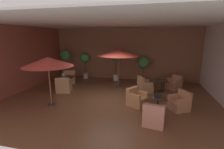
% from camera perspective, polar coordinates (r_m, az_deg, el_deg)
% --- Properties ---
extents(ground_plane, '(10.66, 8.78, 0.02)m').
position_cam_1_polar(ground_plane, '(8.68, -0.69, -8.45)').
color(ground_plane, brown).
extents(wall_back_brick, '(10.66, 0.08, 3.75)m').
position_cam_1_polar(wall_back_brick, '(12.41, 4.27, 6.94)').
color(wall_back_brick, brown).
rests_on(wall_back_brick, ground_plane).
extents(wall_left_accent, '(0.08, 8.78, 3.75)m').
position_cam_1_polar(wall_left_accent, '(10.78, -29.22, 4.46)').
color(wall_left_accent, brown).
rests_on(wall_left_accent, ground_plane).
extents(ceiling_slab, '(10.66, 8.78, 0.06)m').
position_cam_1_polar(ceiling_slab, '(8.11, -0.76, 17.34)').
color(ceiling_slab, silver).
rests_on(ceiling_slab, wall_back_brick).
extents(cafe_table_front_left, '(0.75, 0.75, 0.67)m').
position_cam_1_polar(cafe_table_front_left, '(7.31, 15.35, -8.87)').
color(cafe_table_front_left, black).
rests_on(cafe_table_front_left, ground_plane).
extents(armchair_front_left_north, '(0.99, 1.00, 0.84)m').
position_cam_1_polar(armchair_front_left_north, '(7.97, 22.04, -8.99)').
color(armchair_front_left_north, '#B77856').
rests_on(armchair_front_left_north, ground_plane).
extents(armchair_front_left_east, '(1.06, 1.04, 0.81)m').
position_cam_1_polar(armchair_front_left_east, '(7.92, 8.43, -8.27)').
color(armchair_front_left_east, tan).
rests_on(armchair_front_left_east, ground_plane).
extents(armchair_front_left_south, '(0.83, 0.87, 0.87)m').
position_cam_1_polar(armchair_front_left_south, '(6.39, 14.11, -13.69)').
color(armchair_front_left_south, tan).
rests_on(armchair_front_left_south, ground_plane).
extents(cafe_table_front_right, '(0.73, 0.73, 0.67)m').
position_cam_1_polar(cafe_table_front_right, '(10.90, -14.74, -1.42)').
color(cafe_table_front_right, black).
rests_on(cafe_table_front_right, ground_plane).
extents(armchair_front_right_north, '(1.00, 0.96, 0.84)m').
position_cam_1_polar(armchair_front_right_north, '(11.92, -14.30, -1.36)').
color(armchair_front_right_north, tan).
rests_on(armchair_front_right_north, ground_plane).
extents(armchair_front_right_east, '(0.93, 0.88, 0.91)m').
position_cam_1_polar(armchair_front_right_east, '(10.03, -16.09, -3.94)').
color(armchair_front_right_east, tan).
rests_on(armchair_front_right_east, ground_plane).
extents(cafe_table_mid_center, '(0.70, 0.70, 0.67)m').
position_cam_1_polar(cafe_table_mid_center, '(10.16, 16.52, -2.80)').
color(cafe_table_mid_center, black).
rests_on(cafe_table_mid_center, ground_plane).
extents(armchair_mid_center_north, '(1.01, 1.01, 0.81)m').
position_cam_1_polar(armchair_mid_center_north, '(10.94, 20.44, -3.02)').
color(armchair_mid_center_north, tan).
rests_on(armchair_mid_center_north, ground_plane).
extents(armchair_mid_center_east, '(0.98, 0.97, 0.93)m').
position_cam_1_polar(armchair_mid_center_east, '(9.76, 10.98, -4.10)').
color(armchair_mid_center_east, tan).
rests_on(armchair_mid_center_east, ground_plane).
extents(patio_umbrella_tall_red, '(2.23, 2.23, 2.26)m').
position_cam_1_polar(patio_umbrella_tall_red, '(7.90, -21.02, 4.03)').
color(patio_umbrella_tall_red, '#2D2D2D').
rests_on(patio_umbrella_tall_red, ground_plane).
extents(patio_umbrella_center_beige, '(2.57, 2.57, 2.40)m').
position_cam_1_polar(patio_umbrella_center_beige, '(10.28, 2.34, 7.52)').
color(patio_umbrella_center_beige, '#2D2D2D').
rests_on(patio_umbrella_center_beige, ground_plane).
extents(potted_tree_left_corner, '(0.75, 0.75, 2.15)m').
position_cam_1_polar(potted_tree_left_corner, '(12.04, 1.35, 5.27)').
color(potted_tree_left_corner, silver).
rests_on(potted_tree_left_corner, ground_plane).
extents(potted_tree_mid_left, '(0.70, 0.70, 1.92)m').
position_cam_1_polar(potted_tree_mid_left, '(12.80, -9.21, 4.70)').
color(potted_tree_mid_left, beige).
rests_on(potted_tree_mid_left, ground_plane).
extents(potted_tree_mid_right, '(0.83, 0.83, 1.83)m').
position_cam_1_polar(potted_tree_mid_right, '(11.68, 10.65, 3.68)').
color(potted_tree_mid_right, '#AE634B').
rests_on(potted_tree_mid_right, ground_plane).
extents(potted_tree_right_corner, '(0.80, 0.80, 2.19)m').
position_cam_1_polar(potted_tree_right_corner, '(12.87, -15.62, 5.62)').
color(potted_tree_right_corner, '#AA6A4B').
rests_on(potted_tree_right_corner, ground_plane).
extents(patron_blue_shirt, '(0.40, 0.30, 0.66)m').
position_cam_1_polar(patron_blue_shirt, '(9.97, -16.17, -1.61)').
color(patron_blue_shirt, '#314DA6').
rests_on(patron_blue_shirt, ground_plane).
extents(iced_drink_cup, '(0.08, 0.08, 0.11)m').
position_cam_1_polar(iced_drink_cup, '(7.23, 16.22, -7.19)').
color(iced_drink_cup, silver).
rests_on(iced_drink_cup, cafe_table_front_left).
extents(open_laptop, '(0.36, 0.30, 0.20)m').
position_cam_1_polar(open_laptop, '(7.12, 15.25, -7.48)').
color(open_laptop, '#9EA0A5').
rests_on(open_laptop, cafe_table_front_left).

